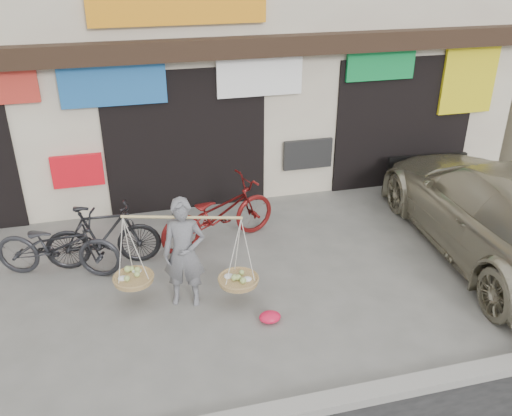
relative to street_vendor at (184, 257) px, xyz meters
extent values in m
plane|color=slate|center=(0.50, -0.38, -0.76)|extent=(70.00, 70.00, 0.00)
cube|color=gray|center=(0.50, -2.38, -0.70)|extent=(70.00, 0.25, 0.12)
cube|color=beige|center=(0.50, 6.12, 2.74)|extent=(14.00, 6.00, 7.00)
cube|color=black|center=(0.50, 2.97, 2.29)|extent=(14.00, 0.35, 0.35)
cube|color=black|center=(0.50, 3.37, 0.59)|extent=(3.00, 0.60, 2.70)
cube|color=black|center=(5.00, 3.37, 0.59)|extent=(3.00, 0.60, 2.70)
cube|color=#2162AA|center=(-0.70, 3.04, 1.74)|extent=(1.80, 0.08, 0.70)
cube|color=white|center=(1.90, 3.04, 1.74)|extent=(1.60, 0.08, 0.70)
cube|color=#0E883D|center=(4.30, 3.04, 1.84)|extent=(1.40, 0.08, 0.60)
cube|color=yellow|center=(6.30, 3.04, 1.44)|extent=(1.20, 0.08, 1.40)
cube|color=red|center=(-1.50, 3.04, 0.24)|extent=(0.90, 0.08, 0.60)
cube|color=black|center=(2.90, 3.04, 0.14)|extent=(1.00, 0.08, 0.60)
cube|color=orange|center=(0.50, 3.04, 2.94)|extent=(3.00, 0.08, 0.50)
imported|color=slate|center=(0.00, 0.00, 0.06)|extent=(0.69, 0.55, 1.65)
cylinder|color=tan|center=(0.00, 0.00, 0.63)|extent=(1.60, 0.49, 0.04)
cylinder|color=#A2814D|center=(-0.72, 0.21, -0.38)|extent=(0.56, 0.56, 0.07)
ellipsoid|color=#A5BF66|center=(-0.72, 0.21, -0.32)|extent=(0.39, 0.39, 0.10)
cylinder|color=#A2814D|center=(0.72, -0.21, -0.38)|extent=(0.56, 0.56, 0.07)
ellipsoid|color=#A5BF66|center=(0.72, -0.21, -0.32)|extent=(0.39, 0.39, 0.10)
imported|color=#25262A|center=(-1.81, 1.23, -0.24)|extent=(2.08, 1.26, 1.03)
imported|color=black|center=(-1.13, 1.31, -0.22)|extent=(1.82, 0.60, 1.08)
imported|color=maroon|center=(0.78, 1.59, -0.20)|extent=(2.27, 1.37, 1.13)
imported|color=#AAA389|center=(5.17, 0.04, 0.05)|extent=(2.71, 5.74, 1.62)
cube|color=black|center=(5.39, 2.68, -0.21)|extent=(1.70, 0.24, 0.45)
cube|color=silver|center=(5.40, 2.75, -0.31)|extent=(0.45, 0.06, 0.12)
ellipsoid|color=red|center=(1.04, -0.74, -0.69)|extent=(0.31, 0.25, 0.14)
camera|label=1|loc=(-0.66, -6.52, 3.99)|focal=38.00mm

